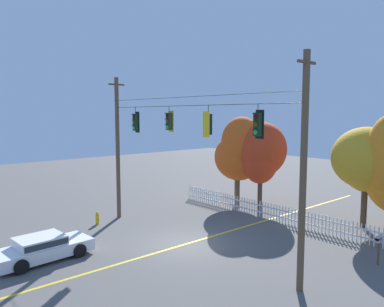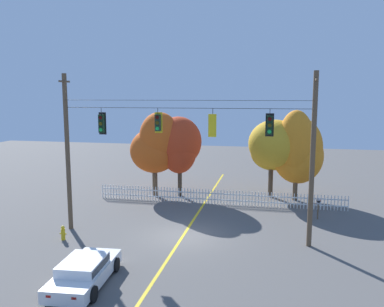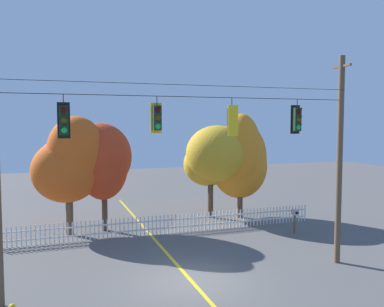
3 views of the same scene
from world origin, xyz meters
name	(u,v)px [view 1 (image 1 of 3)]	position (x,y,z in m)	size (l,w,h in m)	color
ground	(186,244)	(0.00, 0.00, 0.00)	(80.00, 80.00, 0.00)	#565451
lane_centerline_stripe	(186,244)	(0.00, 0.00, 0.00)	(0.16, 36.00, 0.01)	gold
signal_support_span	(186,156)	(0.00, 0.00, 4.65)	(13.94, 1.10, 9.10)	brown
traffic_signal_eastbound_side	(136,122)	(-4.66, 0.01, 6.30)	(0.43, 0.38, 1.53)	black
traffic_signal_northbound_secondary	(169,121)	(-1.36, 0.01, 6.39)	(0.43, 0.38, 1.37)	black
traffic_signal_westbound_side	(208,124)	(1.66, -0.01, 6.30)	(0.43, 0.38, 1.51)	black
traffic_signal_northbound_primary	(258,124)	(4.64, 0.01, 6.36)	(0.43, 0.38, 1.44)	black
white_picket_fence	(283,214)	(1.00, 7.09, 0.53)	(18.02, 0.06, 1.06)	white
autumn_maple_near_fence	(240,152)	(-4.13, 8.83, 3.98)	(4.02, 3.45, 6.59)	brown
autumn_maple_mid	(261,152)	(-2.42, 9.10, 4.06)	(3.66, 3.54, 6.22)	#473828
autumn_oak_far_east	(368,162)	(4.89, 9.86, 3.99)	(3.99, 4.34, 6.05)	#473828
parked_car	(42,247)	(-2.74, -6.42, 0.61)	(2.19, 4.46, 1.15)	white
fire_hydrant	(97,218)	(-6.31, -1.82, 0.39)	(0.38, 0.22, 0.80)	gold
roadside_mailbox	(379,241)	(7.76, 4.81, 1.11)	(0.25, 0.44, 1.37)	brown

